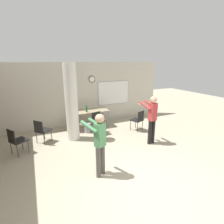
{
  "coord_description": "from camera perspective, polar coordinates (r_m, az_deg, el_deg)",
  "views": [
    {
      "loc": [
        -2.09,
        -2.68,
        2.82
      ],
      "look_at": [
        0.19,
        2.21,
        1.26
      ],
      "focal_mm": 28.0,
      "sensor_mm": 36.0,
      "label": 1
    }
  ],
  "objects": [
    {
      "name": "folding_table",
      "position": [
        7.7,
        -7.63,
        0.11
      ],
      "size": [
        1.7,
        0.76,
        0.76
      ],
      "color": "tan",
      "rests_on": "ground_plane"
    },
    {
      "name": "wall_back",
      "position": [
        8.15,
        -9.58,
        5.87
      ],
      "size": [
        8.0,
        0.15,
        2.8
      ],
      "color": "beige",
      "rests_on": "ground_plane"
    },
    {
      "name": "chair_by_left_wall",
      "position": [
        6.19,
        -28.77,
        -7.91
      ],
      "size": [
        0.6,
        0.6,
        0.87
      ],
      "color": "black",
      "rests_on": "ground_plane"
    },
    {
      "name": "person_playing_front",
      "position": [
        4.33,
        -4.19,
        -9.23
      ],
      "size": [
        0.56,
        0.66,
        1.65
      ],
      "color": "#514C47",
      "rests_on": "ground_plane"
    },
    {
      "name": "support_pillar",
      "position": [
        6.44,
        -13.1,
        2.95
      ],
      "size": [
        0.45,
        0.45,
        2.8
      ],
      "color": "silver",
      "rests_on": "ground_plane"
    },
    {
      "name": "waste_bin",
      "position": [
        7.3,
        -7.92,
        -5.14
      ],
      "size": [
        0.28,
        0.28,
        0.38
      ],
      "color": "gray",
      "rests_on": "ground_plane"
    },
    {
      "name": "chair_mid_room",
      "position": [
        7.4,
        8.54,
        -2.26
      ],
      "size": [
        0.57,
        0.57,
        0.87
      ],
      "color": "black",
      "rests_on": "ground_plane"
    },
    {
      "name": "chair_near_pillar",
      "position": [
        6.68,
        -21.96,
        -5.35
      ],
      "size": [
        0.62,
        0.62,
        0.87
      ],
      "color": "black",
      "rests_on": "ground_plane"
    },
    {
      "name": "bottle_on_table",
      "position": [
        7.47,
        -8.31,
        0.86
      ],
      "size": [
        0.08,
        0.08,
        0.3
      ],
      "color": "#1E6B2D",
      "rests_on": "folding_table"
    },
    {
      "name": "person_playing_side",
      "position": [
        6.18,
        12.87,
        -1.36
      ],
      "size": [
        0.47,
        0.66,
        1.71
      ],
      "color": "black",
      "rests_on": "ground_plane"
    },
    {
      "name": "ground_plane",
      "position": [
        4.42,
        10.88,
        -23.87
      ],
      "size": [
        24.0,
        24.0,
        0.0
      ],
      "primitive_type": "plane",
      "color": "#ADA389"
    },
    {
      "name": "chair_table_front",
      "position": [
        7.06,
        -4.56,
        -3.04
      ],
      "size": [
        0.52,
        0.52,
        0.87
      ],
      "color": "black",
      "rests_on": "ground_plane"
    }
  ]
}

